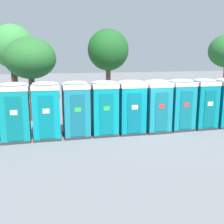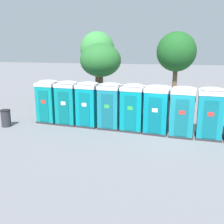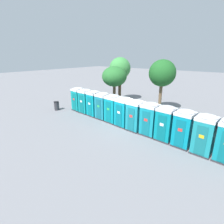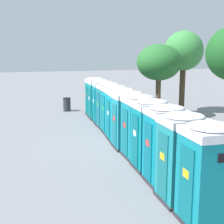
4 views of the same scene
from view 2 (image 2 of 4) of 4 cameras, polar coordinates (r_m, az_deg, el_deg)
ground_plane at (r=14.13m, az=12.20°, el=-4.57°), size 120.00×120.00×0.00m
portapotty_0 at (r=16.14m, az=-13.57°, el=2.35°), size 1.31×1.32×2.54m
portapotty_1 at (r=15.47m, az=-9.53°, el=2.07°), size 1.30×1.27×2.54m
portapotty_2 at (r=14.93m, az=-5.09°, el=1.78°), size 1.31×1.31×2.54m
portapotty_3 at (r=14.46m, az=-0.39°, el=1.44°), size 1.25×1.26×2.54m
portapotty_4 at (r=14.09m, az=4.59°, el=1.07°), size 1.30×1.29×2.54m
portapotty_5 at (r=13.79m, az=9.76°, el=0.63°), size 1.35×1.31×2.54m
portapotty_6 at (r=13.61m, az=15.12°, el=0.18°), size 1.27×1.28×2.54m
portapotty_7 at (r=13.68m, az=20.56°, el=-0.17°), size 1.28×1.25×2.54m
street_tree_0 at (r=20.94m, az=-3.20°, el=13.33°), size 2.66×2.66×5.63m
street_tree_1 at (r=19.14m, az=13.83°, el=12.51°), size 2.72×2.72×5.49m
street_tree_3 at (r=18.43m, az=-2.51°, el=11.09°), size 2.83×2.83×4.69m
trash_can at (r=16.06m, az=-22.09°, el=-1.24°), size 0.56×0.56×0.97m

